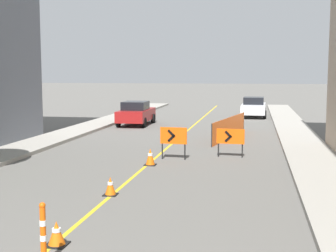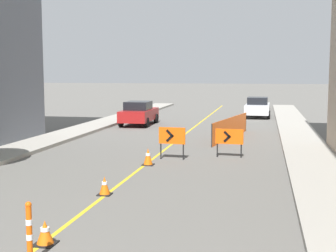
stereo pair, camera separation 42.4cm
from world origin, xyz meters
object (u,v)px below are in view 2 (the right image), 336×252
object	(u,v)px
arrow_barricade_primary	(172,137)
arrow_barricade_secondary	(229,138)
parked_car_curb_mid	(258,107)
traffic_cone_second	(45,233)
traffic_cone_fourth	(148,157)
delineator_post_front	(29,237)
parked_car_curb_near	(139,113)
traffic_cone_third	(105,186)

from	to	relation	value
arrow_barricade_primary	arrow_barricade_secondary	bearing A→B (deg)	25.68
parked_car_curb_mid	traffic_cone_second	bearing A→B (deg)	-95.92
traffic_cone_second	traffic_cone_fourth	bearing A→B (deg)	89.73
arrow_barricade_secondary	traffic_cone_fourth	bearing A→B (deg)	-137.36
delineator_post_front	arrow_barricade_secondary	distance (m)	11.95
traffic_cone_second	arrow_barricade_secondary	xyz separation A→B (m)	(2.93, 10.68, 0.58)
arrow_barricade_primary	parked_car_curb_near	xyz separation A→B (m)	(-4.59, 11.81, -0.12)
traffic_cone_second	arrow_barricade_primary	size ratio (longest dim) A/B	0.39
traffic_cone_fourth	parked_car_curb_near	world-z (taller)	parked_car_curb_near
traffic_cone_second	delineator_post_front	world-z (taller)	delineator_post_front
traffic_cone_third	arrow_barricade_primary	world-z (taller)	arrow_barricade_primary
delineator_post_front	parked_car_curb_mid	distance (m)	29.84
traffic_cone_third	arrow_barricade_primary	bearing A→B (deg)	81.97
traffic_cone_fourth	arrow_barricade_primary	distance (m)	1.60
traffic_cone_fourth	parked_car_curb_near	xyz separation A→B (m)	(-3.93, 13.14, 0.48)
arrow_barricade_secondary	traffic_cone_third	bearing A→B (deg)	-109.76
parked_car_curb_mid	delineator_post_front	bearing A→B (deg)	-95.36
traffic_cone_fourth	delineator_post_front	distance (m)	9.37
traffic_cone_fourth	traffic_cone_third	bearing A→B (deg)	-92.02
arrow_barricade_secondary	delineator_post_front	bearing A→B (deg)	-98.75
traffic_cone_fourth	parked_car_curb_near	size ratio (longest dim) A/B	0.15
parked_car_curb_near	arrow_barricade_secondary	bearing A→B (deg)	-59.10
traffic_cone_second	parked_car_curb_near	world-z (taller)	parked_car_curb_near
traffic_cone_second	traffic_cone_fourth	size ratio (longest dim) A/B	0.78
arrow_barricade_primary	arrow_barricade_secondary	distance (m)	2.41
traffic_cone_second	traffic_cone_fourth	world-z (taller)	traffic_cone_fourth
parked_car_curb_mid	arrow_barricade_primary	bearing A→B (deg)	-97.67
traffic_cone_third	parked_car_curb_mid	xyz separation A→B (m)	(3.91, 24.72, 0.54)
arrow_barricade_secondary	parked_car_curb_mid	bearing A→B (deg)	91.83
traffic_cone_second	parked_car_curb_mid	distance (m)	28.93
traffic_cone_third	traffic_cone_fourth	world-z (taller)	traffic_cone_fourth
parked_car_curb_near	traffic_cone_third	bearing A→B (deg)	-79.08
traffic_cone_fourth	parked_car_curb_mid	xyz separation A→B (m)	(3.75, 20.25, 0.48)
delineator_post_front	traffic_cone_fourth	bearing A→B (deg)	90.80
traffic_cone_second	traffic_cone_third	xyz separation A→B (m)	(-0.12, 3.95, 0.02)
arrow_barricade_secondary	arrow_barricade_primary	bearing A→B (deg)	-152.78
traffic_cone_fourth	parked_car_curb_mid	size ratio (longest dim) A/B	0.15
traffic_cone_second	traffic_cone_third	distance (m)	3.96
traffic_cone_second	delineator_post_front	xyz separation A→B (m)	(0.17, -0.95, 0.26)
delineator_post_front	arrow_barricade_primary	size ratio (longest dim) A/B	0.90
traffic_cone_fourth	parked_car_curb_mid	distance (m)	20.60
arrow_barricade_primary	parked_car_curb_near	size ratio (longest dim) A/B	0.30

